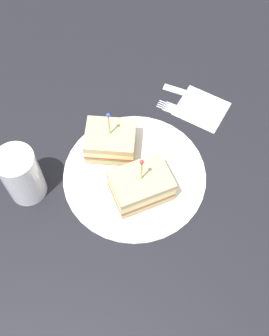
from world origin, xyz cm
name	(u,v)px	position (x,y,z in cm)	size (l,w,h in cm)	color
ground_plane	(135,178)	(0.00, 0.00, -1.00)	(118.96, 118.96, 2.00)	black
plate	(135,174)	(0.00, 0.00, 0.40)	(25.36, 25.36, 0.81)	silver
sandwich_half_front	(141,185)	(-1.09, -3.62, 3.37)	(10.83, 8.60, 10.82)	tan
sandwich_half_back	(111,141)	(-0.66, 6.72, 3.22)	(11.16, 10.87, 10.51)	tan
drink_glass	(22,177)	(-16.95, 7.89, 4.80)	(6.43, 6.43, 10.76)	silver
napkin	(201,109)	(19.04, 5.08, 0.07)	(9.12, 8.21, 0.15)	white
fork	(179,111)	(15.00, 6.98, 0.18)	(7.05, 10.56, 0.35)	silver
knife	(189,94)	(19.18, 9.23, 0.18)	(7.81, 10.67, 0.35)	silver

